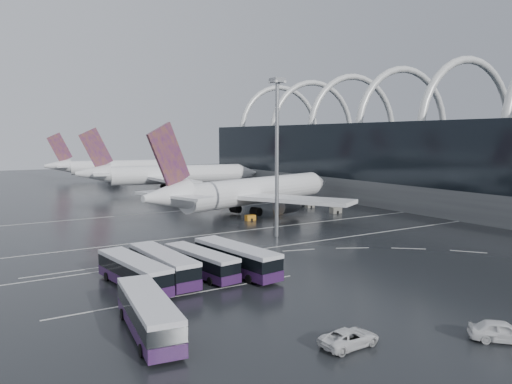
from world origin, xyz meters
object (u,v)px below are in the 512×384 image
airliner_gate_c (113,168)px  gse_cart_belly_e (278,206)px  bus_row_near_d (236,258)px  gse_cart_belly_d (336,210)px  van_curve_b (502,331)px  airliner_gate_b (168,175)px  bus_row_near_c (201,262)px  bus_row_near_b (163,265)px  airliner_main (249,192)px  gse_cart_belly_c (250,218)px  gse_cart_belly_b (310,205)px  van_curve_a (349,338)px  bus_row_near_a (134,272)px  floodlight_mast (277,138)px  bus_row_far_a (148,313)px

airliner_gate_c → gse_cart_belly_e: (9.88, -100.60, -4.01)m
bus_row_near_d → gse_cart_belly_d: (42.32, 30.59, -1.23)m
van_curve_b → gse_cart_belly_d: size_ratio=2.09×
airliner_gate_b → bus_row_near_c: bearing=-98.0°
airliner_gate_c → bus_row_near_b: airliner_gate_c is taller
bus_row_near_b → airliner_main: bearing=-44.9°
airliner_gate_c → van_curve_b: size_ratio=9.95×
airliner_main → gse_cart_belly_c: 8.61m
van_curve_b → gse_cart_belly_b: size_ratio=2.48×
bus_row_near_c → gse_cart_belly_b: 61.22m
bus_row_near_b → bus_row_near_c: bus_row_near_b is taller
van_curve_a → airliner_gate_b: bearing=-17.1°
gse_cart_belly_d → airliner_main: bearing=154.6°
airliner_gate_b → bus_row_near_b: (-36.78, -90.15, -2.99)m
bus_row_near_d → gse_cart_belly_e: size_ratio=7.05×
airliner_gate_b → bus_row_near_d: size_ratio=3.87×
van_curve_b → gse_cart_belly_d: (33.98, 59.92, -0.21)m
bus_row_near_a → floodlight_mast: bearing=-69.2°
bus_row_far_a → van_curve_b: size_ratio=2.67×
van_curve_b → gse_cart_belly_e: bearing=24.6°
bus_row_near_d → gse_cart_belly_c: (21.48, 32.25, -1.36)m
bus_row_near_c → floodlight_mast: (21.07, 14.82, 14.74)m
van_curve_b → gse_cart_belly_b: van_curve_b is taller
airliner_gate_b → van_curve_a: 119.54m
bus_row_far_a → gse_cart_belly_e: 75.32m
bus_row_near_b → bus_row_near_c: bearing=-98.7°
airliner_gate_c → bus_row_far_a: airliner_gate_c is taller
bus_row_near_a → gse_cart_belly_d: bearing=-68.0°
bus_row_near_c → gse_cart_belly_b: (47.04, 39.17, -1.13)m
van_curve_a → van_curve_b: van_curve_b is taller
gse_cart_belly_e → bus_row_far_a: bearing=-132.7°
van_curve_a → gse_cart_belly_b: size_ratio=2.51×
bus_row_far_a → gse_cart_belly_b: (58.50, 53.01, -1.25)m
airliner_gate_c → bus_row_near_b: 145.74m
bus_row_near_a → gse_cart_belly_c: bearing=-53.8°
bus_row_near_d → gse_cart_belly_c: size_ratio=7.19×
bus_row_near_a → bus_row_near_c: bus_row_near_a is taller
airliner_main → gse_cart_belly_b: size_ratio=27.01×
bus_row_near_c → bus_row_near_d: bus_row_near_d is taller
gse_cart_belly_d → airliner_gate_b: bearing=103.1°
van_curve_a → bus_row_near_d: bearing=-9.2°
bus_row_near_a → airliner_gate_b: bearing=-30.4°
van_curve_a → gse_cart_belly_c: 60.84m
van_curve_a → floodlight_mast: bearing=-28.7°
van_curve_a → airliner_gate_c: bearing=-11.8°
airliner_gate_b → gse_cart_belly_d: bearing=-65.3°
gse_cart_belly_b → gse_cart_belly_c: bearing=-159.0°
gse_cart_belly_b → gse_cart_belly_e: (-7.44, 2.34, -0.01)m
bus_row_far_a → gse_cart_belly_b: bus_row_far_a is taller
airliner_main → bus_row_near_b: (-33.84, -37.04, -2.98)m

